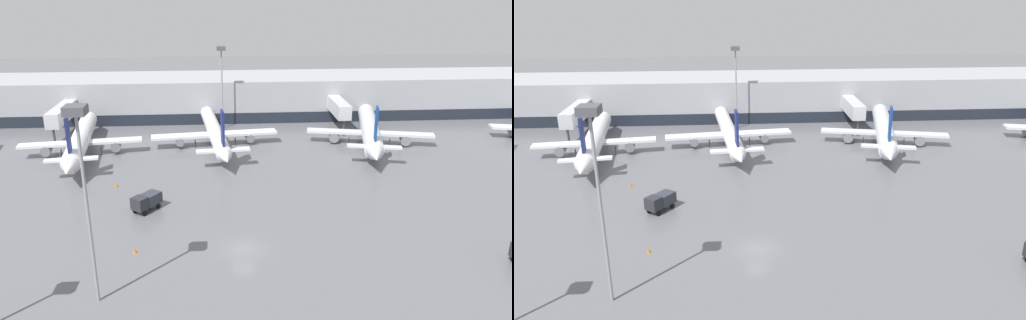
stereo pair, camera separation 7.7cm
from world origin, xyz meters
TOP-DOWN VIEW (x-y plane):
  - ground_plane at (0.00, 0.00)m, footprint 320.00×320.00m
  - terminal_building at (-0.06, 61.88)m, footprint 160.00×29.35m
  - parked_jet_1 at (-26.82, 35.31)m, footprint 21.05×35.00m
  - parked_jet_2 at (25.71, 37.92)m, footprint 23.38×34.91m
  - parked_jet_3 at (-3.34, 39.09)m, footprint 23.50×34.84m
  - service_truck_3 at (-12.35, 11.29)m, footprint 3.96×4.55m
  - traffic_cone_0 at (-18.03, 20.04)m, footprint 0.39×0.39m
  - traffic_cone_1 at (-12.26, 0.15)m, footprint 0.41×0.41m
  - apron_light_mast_3 at (-14.33, -8.72)m, footprint 1.80×1.80m
  - apron_light_mast_4 at (-1.77, 51.09)m, footprint 1.80×1.80m

SIDE VIEW (x-z plane):
  - ground_plane at x=0.00m, z-range 0.00..0.00m
  - traffic_cone_1 at x=-12.26m, z-range 0.00..0.62m
  - traffic_cone_0 at x=-18.03m, z-range 0.00..0.68m
  - service_truck_3 at x=-12.35m, z-range 0.25..2.62m
  - parked_jet_3 at x=-3.34m, z-range -2.15..7.42m
  - parked_jet_2 at x=25.71m, z-range -2.18..7.71m
  - parked_jet_1 at x=-26.82m, z-range -2.11..7.80m
  - terminal_building at x=-0.06m, z-range 0.00..9.00m
  - apron_light_mast_4 at x=-1.77m, z-range 5.02..21.90m
  - apron_light_mast_3 at x=-14.33m, z-range 5.45..24.59m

